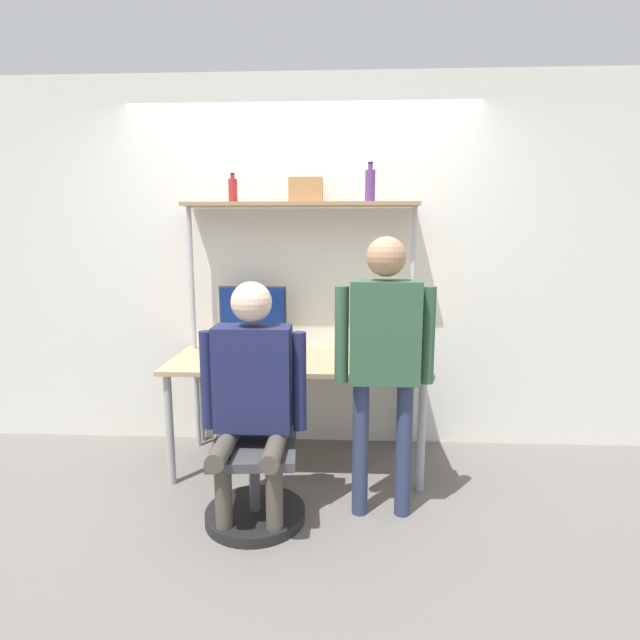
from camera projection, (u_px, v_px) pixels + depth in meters
name	position (u px, v px, depth m)	size (l,w,h in m)	color
ground_plane	(293.00, 493.00, 3.10)	(12.00, 12.00, 0.00)	slate
wall_back	(303.00, 266.00, 3.70)	(8.00, 0.06, 2.70)	silver
desk	(299.00, 368.00, 3.39)	(1.70, 0.80, 0.76)	tan
shelf_unit	(301.00, 242.00, 3.49)	(1.62, 0.29, 1.80)	#997A56
monitor	(253.00, 315.00, 3.59)	(0.49, 0.17, 0.46)	#333338
laptop	(256.00, 354.00, 3.20)	(0.30, 0.23, 0.24)	#BCBCC1
cell_phone	(298.00, 366.00, 3.16)	(0.07, 0.15, 0.01)	#264C8C
office_chair	(255.00, 471.00, 2.81)	(0.56, 0.56, 0.89)	black
person_seated	(252.00, 385.00, 2.67)	(0.58, 0.47, 1.34)	#4C473D
person_standing	(384.00, 344.00, 2.70)	(0.54, 0.21, 1.57)	#2D3856
bottle_red	(233.00, 190.00, 3.45)	(0.06, 0.06, 0.20)	maroon
bottle_purple	(370.00, 185.00, 3.40)	(0.07, 0.07, 0.27)	#593372
storage_box	(306.00, 190.00, 3.43)	(0.23, 0.16, 0.16)	#B27A47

